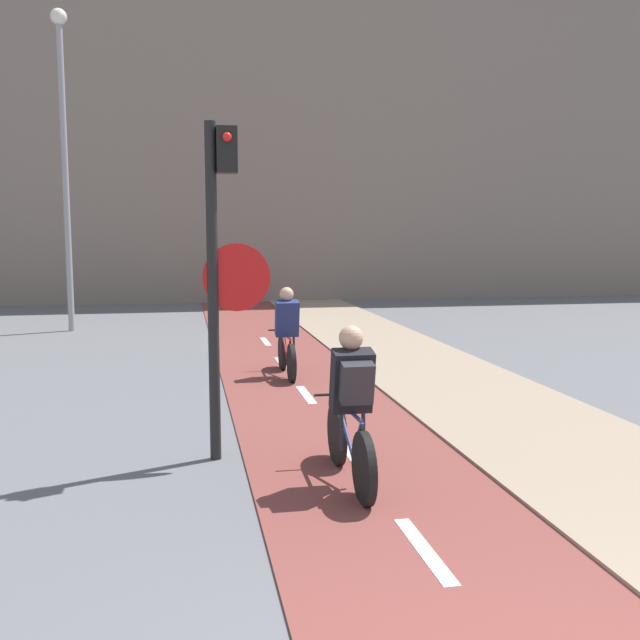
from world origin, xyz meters
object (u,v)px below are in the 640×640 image
Objects in this scene: traffic_light_pole at (221,255)px; cyclist_far at (287,336)px; street_lamp_far at (64,139)px; cyclist_near at (351,409)px.

cyclist_far is at bearing 72.93° from traffic_light_pole.
traffic_light_pole is at bearing -73.88° from street_lamp_far.
cyclist_far is (1.22, 3.98, -1.40)m from traffic_light_pole.
traffic_light_pole is 10.88m from street_lamp_far.
cyclist_near is (4.04, -11.21, -3.67)m from street_lamp_far.
street_lamp_far reaches higher than traffic_light_pole.
traffic_light_pole reaches higher than cyclist_far.
traffic_light_pole reaches higher than cyclist_near.
cyclist_far is at bearing 88.44° from cyclist_near.
street_lamp_far is 4.25× the size of cyclist_near.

